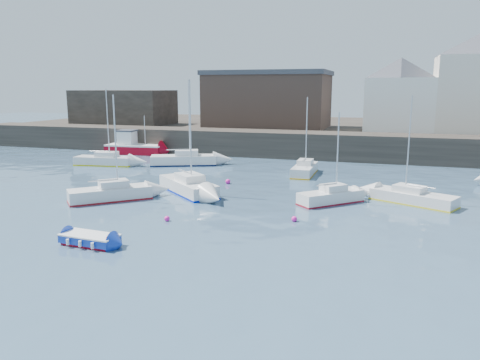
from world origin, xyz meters
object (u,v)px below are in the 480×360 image
(sailboat_a, at_px, (111,193))
(sailboat_e, at_px, (105,160))
(sailboat_f, at_px, (305,169))
(blue_dinghy, at_px, (90,239))
(sailboat_h, at_px, (184,159))
(sailboat_c, at_px, (331,196))
(buoy_near, at_px, (167,221))
(sailboat_d, at_px, (413,197))
(fishing_boat, at_px, (134,146))
(sailboat_b, at_px, (188,186))
(buoy_mid, at_px, (294,221))
(buoy_far, at_px, (228,184))

(sailboat_a, relative_size, sailboat_e, 0.95)
(sailboat_a, distance_m, sailboat_f, 18.83)
(blue_dinghy, height_order, sailboat_h, sailboat_h)
(sailboat_c, distance_m, buoy_near, 11.95)
(sailboat_d, bearing_deg, sailboat_e, 165.67)
(fishing_boat, xyz_separation_m, sailboat_b, (15.74, -18.46, -0.36))
(blue_dinghy, xyz_separation_m, sailboat_a, (-4.61, 8.99, 0.21))
(blue_dinghy, distance_m, buoy_mid, 12.08)
(blue_dinghy, bearing_deg, buoy_far, 84.93)
(sailboat_d, relative_size, buoy_mid, 21.36)
(fishing_boat, bearing_deg, sailboat_e, -79.31)
(sailboat_a, relative_size, buoy_mid, 21.51)
(sailboat_f, bearing_deg, buoy_near, -105.95)
(sailboat_c, bearing_deg, sailboat_a, -165.17)
(fishing_boat, relative_size, sailboat_e, 0.92)
(buoy_far, bearing_deg, sailboat_h, 134.19)
(fishing_boat, xyz_separation_m, sailboat_a, (11.36, -22.52, -0.39))
(sailboat_e, bearing_deg, buoy_mid, -32.47)
(sailboat_c, relative_size, sailboat_f, 0.89)
(sailboat_h, xyz_separation_m, buoy_far, (7.83, -8.05, -0.58))
(sailboat_a, height_order, sailboat_e, sailboat_e)
(sailboat_a, height_order, sailboat_d, sailboat_a)
(buoy_near, bearing_deg, sailboat_c, 40.50)
(sailboat_c, xyz_separation_m, sailboat_f, (-3.81, 10.68, 0.02))
(sailboat_c, relative_size, sailboat_h, 0.72)
(fishing_boat, bearing_deg, sailboat_c, -34.47)
(sailboat_h, bearing_deg, sailboat_e, -161.07)
(buoy_mid, distance_m, buoy_far, 12.46)
(sailboat_c, relative_size, buoy_far, 15.26)
(fishing_boat, distance_m, sailboat_e, 8.97)
(blue_dinghy, relative_size, sailboat_d, 0.42)
(sailboat_c, bearing_deg, fishing_boat, 145.53)
(sailboat_d, height_order, buoy_far, sailboat_d)
(blue_dinghy, height_order, sailboat_e, sailboat_e)
(buoy_near, height_order, buoy_mid, buoy_mid)
(sailboat_h, height_order, buoy_far, sailboat_h)
(sailboat_c, distance_m, sailboat_e, 26.95)
(blue_dinghy, height_order, buoy_far, blue_dinghy)
(fishing_boat, distance_m, sailboat_h, 11.42)
(fishing_boat, height_order, sailboat_a, sailboat_a)
(sailboat_a, bearing_deg, sailboat_e, 125.25)
(sailboat_a, distance_m, sailboat_e, 16.80)
(blue_dinghy, xyz_separation_m, sailboat_c, (10.87, 13.09, 0.16))
(sailboat_d, bearing_deg, buoy_near, -146.97)
(sailboat_b, distance_m, buoy_far, 4.73)
(buoy_far, bearing_deg, blue_dinghy, -95.07)
(sailboat_e, distance_m, buoy_far, 16.72)
(sailboat_a, xyz_separation_m, sailboat_e, (-9.70, 13.72, -0.01))
(sailboat_d, distance_m, sailboat_h, 25.08)
(buoy_mid, bearing_deg, sailboat_b, 150.60)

